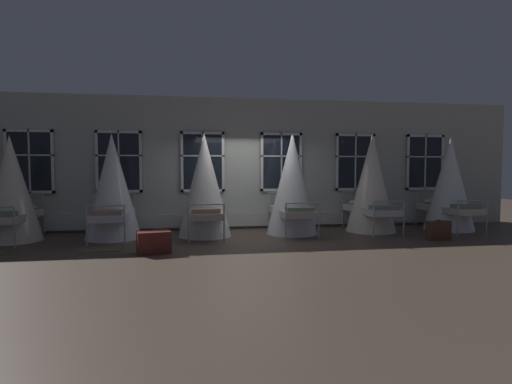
% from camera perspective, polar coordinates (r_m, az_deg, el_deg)
% --- Properties ---
extents(ground, '(30.25, 30.25, 0.00)m').
position_cam_1_polar(ground, '(10.35, -0.83, -6.03)').
color(ground, '#4C3D33').
extents(back_wall_with_windows, '(16.13, 0.10, 3.58)m').
position_cam_1_polar(back_wall_with_windows, '(11.63, -1.90, 3.88)').
color(back_wall_with_windows, '#B2B7AD').
rests_on(back_wall_with_windows, ground).
extents(window_bank, '(12.07, 0.10, 2.58)m').
position_cam_1_polar(window_bank, '(11.54, -1.82, -0.09)').
color(window_bank, black).
rests_on(window_bank, ground).
extents(cot_first, '(1.31, 1.99, 2.43)m').
position_cam_1_polar(cot_first, '(11.09, -30.37, 0.22)').
color(cot_first, '#9EA3A8').
rests_on(cot_first, ground).
extents(cot_second, '(1.31, 1.98, 2.49)m').
position_cam_1_polar(cot_second, '(10.47, -18.93, 0.50)').
color(cot_second, '#9EA3A8').
rests_on(cot_second, ground).
extents(cot_third, '(1.31, 1.98, 2.52)m').
position_cam_1_polar(cot_third, '(10.32, -7.01, 0.70)').
color(cot_third, '#9EA3A8').
rests_on(cot_third, ground).
extents(cot_fourth, '(1.31, 1.98, 2.56)m').
position_cam_1_polar(cot_fourth, '(10.67, 4.93, 0.92)').
color(cot_fourth, '#9EA3A8').
rests_on(cot_fourth, ground).
extents(cot_fifth, '(1.31, 1.98, 2.57)m').
position_cam_1_polar(cot_fifth, '(11.44, 15.44, 1.00)').
color(cot_fifth, '#9EA3A8').
rests_on(cot_fifth, ground).
extents(cot_sixth, '(1.31, 1.98, 2.49)m').
position_cam_1_polar(cot_sixth, '(12.46, 24.83, 0.81)').
color(cot_sixth, '#9EA3A8').
rests_on(cot_sixth, ground).
extents(rug_second, '(0.81, 0.58, 0.01)m').
position_cam_1_polar(rug_second, '(9.29, -20.24, -7.30)').
color(rug_second, brown).
rests_on(rug_second, ground).
extents(suitcase_dark, '(0.57, 0.25, 0.47)m').
position_cam_1_polar(suitcase_dark, '(10.70, 23.57, -4.81)').
color(suitcase_dark, '#472D1E').
rests_on(suitcase_dark, ground).
extents(travel_trunk, '(0.70, 0.52, 0.43)m').
position_cam_1_polar(travel_trunk, '(8.59, -13.74, -6.62)').
color(travel_trunk, '#5B231E').
rests_on(travel_trunk, ground).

